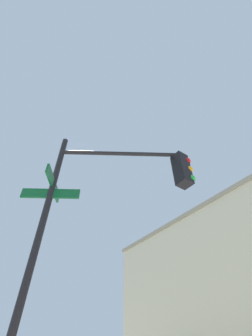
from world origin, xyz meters
name	(u,v)px	position (x,y,z in m)	size (l,w,h in m)	color
traffic_signal_near	(116,194)	(-6.61, -5.89, 3.66)	(2.01, 2.92, 5.18)	black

